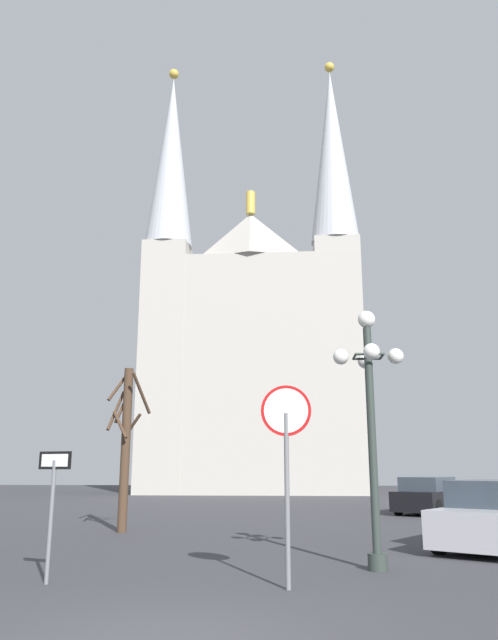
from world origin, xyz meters
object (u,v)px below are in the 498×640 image
object	(u,v)px
parked_car_near_black	(429,496)
parked_car_far_silver	(494,517)
street_lamp	(370,406)
one_way_arrow_sign	(52,495)
cathedral	(253,351)
bare_tree	(125,441)
stop_sign	(286,442)

from	to	relation	value
parked_car_near_black	parked_car_far_silver	xyz separation A→B (m)	(-0.95, -11.44, 0.03)
parked_car_far_silver	street_lamp	bearing A→B (deg)	-134.98
parked_car_near_black	one_way_arrow_sign	bearing A→B (deg)	-120.46
cathedral	one_way_arrow_sign	size ratio (longest dim) A/B	16.28
cathedral	parked_car_far_silver	world-z (taller)	cathedral
one_way_arrow_sign	bare_tree	world-z (taller)	bare_tree
street_lamp	parked_car_near_black	bearing A→B (deg)	74.52
parked_car_near_black	parked_car_far_silver	size ratio (longest dim) A/B	1.06
stop_sign	street_lamp	size ratio (longest dim) A/B	0.64
stop_sign	bare_tree	world-z (taller)	bare_tree
cathedral	one_way_arrow_sign	distance (m)	37.68
one_way_arrow_sign	street_lamp	distance (m)	6.02
stop_sign	street_lamp	world-z (taller)	street_lamp
one_way_arrow_sign	street_lamp	bearing A→B (deg)	17.32
parked_car_near_black	street_lamp	bearing A→B (deg)	-105.48
cathedral	stop_sign	distance (m)	37.77
street_lamp	bare_tree	xyz separation A→B (m)	(-6.57, 6.38, -0.40)
cathedral	parked_car_far_silver	xyz separation A→B (m)	(7.62, -31.69, -9.99)
bare_tree	parked_car_far_silver	world-z (taller)	bare_tree
parked_car_far_silver	parked_car_near_black	bearing A→B (deg)	85.27
stop_sign	parked_car_near_black	xyz separation A→B (m)	(5.64, 16.45, -1.55)
one_way_arrow_sign	cathedral	bearing A→B (deg)	88.45
one_way_arrow_sign	parked_car_near_black	bearing A→B (deg)	59.54
stop_sign	bare_tree	distance (m)	9.68
one_way_arrow_sign	street_lamp	xyz separation A→B (m)	(5.53, 1.73, 1.62)
street_lamp	bare_tree	size ratio (longest dim) A/B	1.00
parked_car_near_black	bare_tree	bearing A→B (deg)	-142.45
parked_car_far_silver	bare_tree	bearing A→B (deg)	161.07
stop_sign	cathedral	bearing A→B (deg)	94.56
parked_car_near_black	parked_car_far_silver	bearing A→B (deg)	-94.73
cathedral	parked_car_far_silver	bearing A→B (deg)	-76.48
stop_sign	one_way_arrow_sign	bearing A→B (deg)	177.05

